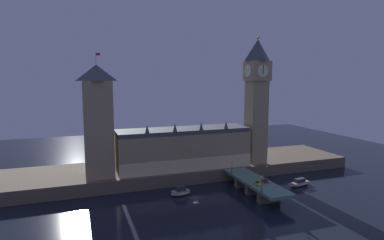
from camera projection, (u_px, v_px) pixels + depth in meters
name	position (u px, v px, depth m)	size (l,w,h in m)	color
ground_plane	(195.00, 197.00, 154.96)	(400.00, 400.00, 0.00)	black
embankment	(173.00, 170.00, 191.02)	(220.00, 42.00, 6.71)	brown
parliament_hall	(183.00, 148.00, 183.13)	(74.94, 21.61, 26.76)	tan
clock_tower	(257.00, 97.00, 190.12)	(12.85, 12.96, 74.79)	tan
victoria_tower	(98.00, 121.00, 163.23)	(14.56, 14.56, 63.35)	tan
bridge	(256.00, 185.00, 159.73)	(12.84, 46.00, 6.72)	slate
car_northbound_trail	(257.00, 183.00, 153.02)	(1.85, 4.28, 1.58)	yellow
car_southbound_lead	(265.00, 181.00, 156.86)	(1.92, 3.99, 1.33)	red
pedestrian_near_rail	(262.00, 190.00, 143.77)	(0.38, 0.38, 1.75)	black
pedestrian_mid_walk	(263.00, 176.00, 164.25)	(0.38, 0.38, 1.64)	black
pedestrian_far_rail	(232.00, 171.00, 172.08)	(0.38, 0.38, 1.82)	black
street_lamp_near	(262.00, 182.00, 143.13)	(1.34, 0.60, 7.26)	#2D3333
street_lamp_mid	(267.00, 171.00, 160.90)	(1.34, 0.60, 7.26)	#2D3333
street_lamp_far	(232.00, 166.00, 170.68)	(1.34, 0.60, 7.03)	#2D3333
boat_upstream	(181.00, 192.00, 157.71)	(10.69, 6.08, 4.71)	#B2A893
boat_downstream	(300.00, 183.00, 172.08)	(14.26, 7.40, 4.00)	#B2A893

